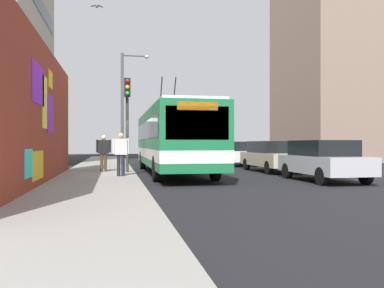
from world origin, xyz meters
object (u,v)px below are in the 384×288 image
Objects in this scene: pedestrian_at_curb at (121,151)px; traffic_light at (127,109)px; street_lamp at (125,101)px; parked_car_white at (237,153)px; parked_car_silver at (323,160)px; city_bus at (172,138)px; parked_car_champagne at (271,156)px; pedestrian_midblock at (104,150)px.

traffic_light reaches higher than pedestrian_at_curb.
pedestrian_at_curb is 0.25× the size of street_lamp.
parked_car_white is 2.40× the size of pedestrian_at_curb.
pedestrian_at_curb is (-8.81, 7.67, 0.34)m from parked_car_white.
parked_car_silver is at bearing -119.43° from traffic_light.
traffic_light is (4.15, 7.35, 2.19)m from parked_car_silver.
parked_car_white is at bearing 0.00° from parked_car_silver.
city_bus is at bearing -42.64° from pedestrian_at_curb.
city_bus is 6.90× the size of pedestrian_at_curb.
parked_car_champagne and parked_car_white have the same top height.
parked_car_silver is 7.96m from pedestrian_at_curb.
parked_car_white is 0.97× the size of traffic_light.
traffic_light is at bearing 179.29° from street_lamp.
street_lamp is at bearing -2.56° from pedestrian_at_curb.
parked_car_silver is 0.61× the size of street_lamp.
parked_car_champagne is 8.43m from pedestrian_midblock.
traffic_light is 0.61× the size of street_lamp.
parked_car_silver is at bearing 180.00° from parked_car_champagne.
city_bus is 1.71× the size of street_lamp.
pedestrian_midblock is 2.28m from traffic_light.
traffic_light is (-0.72, -1.07, 1.88)m from pedestrian_midblock.
street_lamp is at bearing 18.07° from city_bus.
city_bus is 5.29m from parked_car_champagne.
parked_car_champagne is at bearing -81.67° from traffic_light.
pedestrian_at_curb is at bearing 177.44° from street_lamp.
pedestrian_midblock is at bearing 15.31° from pedestrian_at_curb.
pedestrian_midblock is 0.98× the size of pedestrian_at_curb.
parked_car_white is 10.37m from pedestrian_midblock.
traffic_light is (-0.64, 2.15, 1.31)m from city_bus.
traffic_light is at bearing 106.51° from city_bus.
parked_car_silver is 8.72m from traffic_light.
traffic_light is at bearing 132.63° from parked_car_white.
parked_car_white is 10.23m from traffic_light.
parked_car_silver is 5.22m from parked_car_champagne.
street_lamp is (5.88, 7.26, 3.31)m from parked_car_champagne.
parked_car_white is at bearing -41.04° from pedestrian_at_curb.
parked_car_champagne is 5.69m from parked_car_white.
parked_car_silver is 0.88× the size of parked_car_champagne.
street_lamp is (11.11, 7.26, 3.31)m from parked_car_silver.
parked_car_champagne is at bearing -129.01° from street_lamp.
pedestrian_midblock is at bearing 88.59° from city_bus.
street_lamp is (9.00, -0.40, 2.97)m from pedestrian_at_curb.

